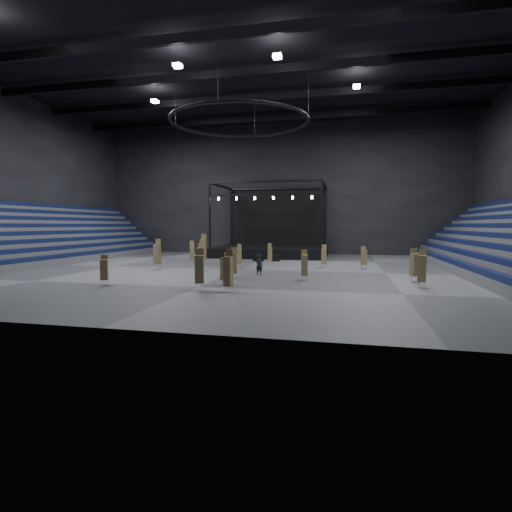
% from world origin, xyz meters
% --- Properties ---
extents(floor, '(50.00, 50.00, 0.00)m').
position_xyz_m(floor, '(0.00, 0.00, 0.00)').
color(floor, '#545456').
rests_on(floor, ground).
extents(ceiling, '(50.00, 42.00, 0.20)m').
position_xyz_m(ceiling, '(0.00, 0.00, 18.00)').
color(ceiling, black).
rests_on(ceiling, wall_back).
extents(wall_back, '(50.00, 0.20, 18.00)m').
position_xyz_m(wall_back, '(0.00, 21.00, 9.00)').
color(wall_back, black).
rests_on(wall_back, ground).
extents(wall_front, '(50.00, 0.20, 18.00)m').
position_xyz_m(wall_front, '(0.00, -21.00, 9.00)').
color(wall_front, black).
rests_on(wall_front, ground).
extents(wall_left, '(0.20, 42.00, 18.00)m').
position_xyz_m(wall_left, '(-25.00, 0.00, 9.00)').
color(wall_left, black).
rests_on(wall_left, ground).
extents(bleachers_left, '(7.20, 40.00, 6.40)m').
position_xyz_m(bleachers_left, '(-22.94, 0.00, 1.73)').
color(bleachers_left, '#545456').
rests_on(bleachers_left, floor).
extents(stage, '(14.00, 10.00, 9.20)m').
position_xyz_m(stage, '(0.00, 16.24, 1.45)').
color(stage, black).
rests_on(stage, floor).
extents(truss_ring, '(12.30, 12.30, 5.15)m').
position_xyz_m(truss_ring, '(-0.00, 0.00, 13.00)').
color(truss_ring, black).
rests_on(truss_ring, ceiling).
extents(roof_girders, '(49.00, 30.35, 0.70)m').
position_xyz_m(roof_girders, '(0.00, -0.00, 17.20)').
color(roof_girders, black).
rests_on(roof_girders, ceiling).
extents(floodlights, '(28.60, 16.60, 0.25)m').
position_xyz_m(floodlights, '(0.00, -4.00, 16.60)').
color(floodlights, white).
rests_on(floodlights, roof_girders).
extents(flight_case_left, '(1.46, 1.03, 0.88)m').
position_xyz_m(flight_case_left, '(-3.41, 9.48, 0.44)').
color(flight_case_left, black).
rests_on(flight_case_left, floor).
extents(flight_case_mid, '(1.23, 0.80, 0.76)m').
position_xyz_m(flight_case_mid, '(-0.10, 8.30, 0.38)').
color(flight_case_mid, black).
rests_on(flight_case_mid, floor).
extents(flight_case_right, '(1.21, 0.90, 0.72)m').
position_xyz_m(flight_case_right, '(1.67, 8.64, 0.36)').
color(flight_case_right, black).
rests_on(flight_case_right, floor).
extents(chair_stack_0, '(0.60, 0.60, 2.22)m').
position_xyz_m(chair_stack_0, '(1.54, -9.58, 1.16)').
color(chair_stack_0, silver).
rests_on(chair_stack_0, floor).
extents(chair_stack_1, '(0.53, 0.53, 2.56)m').
position_xyz_m(chair_stack_1, '(2.48, -11.99, 1.30)').
color(chair_stack_1, silver).
rests_on(chair_stack_1, floor).
extents(chair_stack_2, '(0.63, 0.63, 2.29)m').
position_xyz_m(chair_stack_2, '(-7.14, 6.44, 1.20)').
color(chair_stack_2, silver).
rests_on(chair_stack_2, floor).
extents(chair_stack_3, '(0.54, 0.54, 2.73)m').
position_xyz_m(chair_stack_3, '(-7.45, -1.22, 1.40)').
color(chair_stack_3, silver).
rests_on(chair_stack_3, floor).
extents(chair_stack_4, '(0.51, 0.51, 2.22)m').
position_xyz_m(chair_stack_4, '(6.37, -5.89, 1.15)').
color(chair_stack_4, silver).
rests_on(chair_stack_4, floor).
extents(chair_stack_5, '(0.57, 0.57, 2.10)m').
position_xyz_m(chair_stack_5, '(10.90, 2.74, 1.10)').
color(chair_stack_5, silver).
rests_on(chair_stack_5, floor).
extents(chair_stack_6, '(0.46, 0.46, 2.19)m').
position_xyz_m(chair_stack_6, '(7.32, 2.88, 1.14)').
color(chair_stack_6, silver).
rests_on(chair_stack_6, floor).
extents(chair_stack_7, '(0.67, 0.67, 2.57)m').
position_xyz_m(chair_stack_7, '(0.53, -11.63, 1.34)').
color(chair_stack_7, silver).
rests_on(chair_stack_7, floor).
extents(chair_stack_8, '(0.59, 0.59, 2.47)m').
position_xyz_m(chair_stack_8, '(14.00, -7.71, 1.28)').
color(chair_stack_8, silver).
rests_on(chair_stack_8, floor).
extents(chair_stack_9, '(0.52, 0.52, 2.16)m').
position_xyz_m(chair_stack_9, '(1.81, 4.99, 1.12)').
color(chair_stack_9, silver).
rests_on(chair_stack_9, floor).
extents(chair_stack_10, '(0.56, 0.56, 3.08)m').
position_xyz_m(chair_stack_10, '(-4.91, 3.91, 1.56)').
color(chair_stack_10, silver).
rests_on(chair_stack_10, floor).
extents(chair_stack_11, '(0.52, 0.52, 2.33)m').
position_xyz_m(chair_stack_11, '(1.06, -5.75, 1.20)').
color(chair_stack_11, silver).
rests_on(chair_stack_11, floor).
extents(chair_stack_12, '(0.64, 0.64, 2.25)m').
position_xyz_m(chair_stack_12, '(-0.36, 0.69, 1.19)').
color(chair_stack_12, silver).
rests_on(chair_stack_12, floor).
extents(chair_stack_13, '(0.59, 0.59, 2.03)m').
position_xyz_m(chair_stack_13, '(-6.34, -11.12, 1.08)').
color(chair_stack_13, silver).
rests_on(chair_stack_13, floor).
extents(chair_stack_14, '(0.47, 0.47, 2.43)m').
position_xyz_m(chair_stack_14, '(-3.17, -1.70, 1.24)').
color(chair_stack_14, silver).
rests_on(chair_stack_14, floor).
extents(chair_stack_15, '(0.69, 0.69, 2.37)m').
position_xyz_m(chair_stack_15, '(13.99, -5.12, 1.26)').
color(chair_stack_15, silver).
rests_on(chair_stack_15, floor).
extents(man_center, '(0.66, 0.50, 1.64)m').
position_xyz_m(man_center, '(2.55, -3.60, 0.82)').
color(man_center, black).
rests_on(man_center, floor).
extents(crew_member, '(0.68, 0.81, 1.47)m').
position_xyz_m(crew_member, '(1.33, 2.10, 0.73)').
color(crew_member, black).
rests_on(crew_member, floor).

